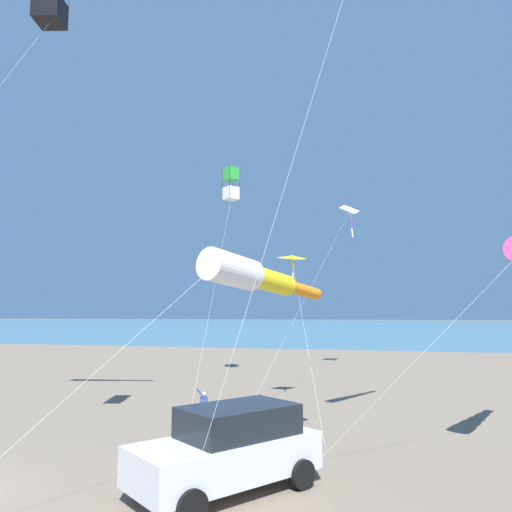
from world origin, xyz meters
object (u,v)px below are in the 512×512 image
cooler_box (255,451)px  parked_car (230,447)px  kite_delta_magenta_far_left (292,259)px  kite_delta_teal_far_right (351,210)px  kite_windsock_checkered_midright (253,276)px  kite_box_black_fish_shape (231,184)px  person_child_green_jacket (204,406)px

cooler_box → parked_car: bearing=-179.3°
parked_car → cooler_box: bearing=0.7°
parked_car → kite_delta_magenta_far_left: bearing=1.8°
kite_delta_teal_far_right → kite_delta_magenta_far_left: bearing=171.6°
cooler_box → kite_delta_magenta_far_left: bearing=2.1°
kite_windsock_checkered_midright → kite_delta_magenta_far_left: bearing=3.1°
cooler_box → kite_windsock_checkered_midright: size_ratio=0.07×
kite_box_black_fish_shape → parked_car: bearing=-162.6°
person_child_green_jacket → kite_delta_magenta_far_left: 7.83m
kite_delta_teal_far_right → kite_delta_magenta_far_left: size_ratio=2.26×
person_child_green_jacket → kite_box_black_fish_shape: size_ratio=0.10×
person_child_green_jacket → cooler_box: bearing=-138.9°
person_child_green_jacket → kite_delta_teal_far_right: (18.22, -4.36, 10.72)m
kite_delta_magenta_far_left → kite_windsock_checkered_midright: bearing=-176.9°
parked_car → kite_windsock_checkered_midright: bearing=-6.1°
parked_car → kite_delta_teal_far_right: bearing=-4.0°
person_child_green_jacket → kite_delta_teal_far_right: 21.58m
parked_car → cooler_box: (2.48, 0.03, -0.74)m
person_child_green_jacket → kite_delta_magenta_far_left: bearing=-26.3°
parked_car → person_child_green_jacket: size_ratio=3.41×
person_child_green_jacket → kite_delta_magenta_far_left: size_ratio=0.19×
kite_delta_teal_far_right → kite_windsock_checkered_midright: (-22.25, 1.50, -6.49)m
parked_car → kite_delta_teal_far_right: (23.76, -1.66, 10.49)m
cooler_box → kite_delta_teal_far_right: 24.12m
parked_car → kite_windsock_checkered_midright: (1.51, -0.16, 4.00)m
kite_windsock_checkered_midright → parked_car: bearing=173.9°
cooler_box → person_child_green_jacket: person_child_green_jacket is taller
kite_delta_teal_far_right → cooler_box: bearing=175.4°
kite_delta_magenta_far_left → kite_windsock_checkered_midright: (-8.85, -0.48, -1.47)m
cooler_box → person_child_green_jacket: 4.09m
kite_delta_teal_far_right → kite_delta_magenta_far_left: kite_delta_teal_far_right is taller
cooler_box → kite_delta_magenta_far_left: size_ratio=0.09×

